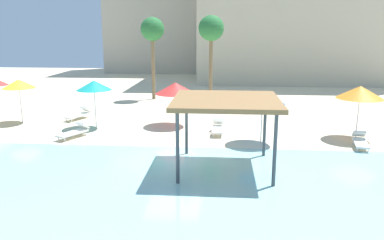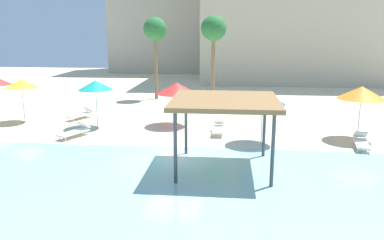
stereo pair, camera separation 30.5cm
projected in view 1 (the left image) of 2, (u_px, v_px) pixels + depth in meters
ground_plane at (173, 158)px, 17.54m from camera, size 80.00×80.00×0.00m
lagoon_water at (152, 210)px, 12.44m from camera, size 44.00×13.50×0.04m
shade_pavilion at (226, 103)px, 15.52m from camera, size 4.24×4.24×2.97m
beach_umbrella_orange_1 at (360, 92)px, 20.11m from camera, size 2.41×2.41×2.81m
beach_umbrella_teal_2 at (94, 85)px, 22.42m from camera, size 2.03×2.03×2.79m
beach_umbrella_blue_4 at (263, 98)px, 19.26m from camera, size 2.27×2.27×2.67m
beach_umbrella_yellow_5 at (19, 84)px, 23.65m from camera, size 1.95×1.95×2.69m
beach_umbrella_red_6 at (175, 88)px, 22.96m from camera, size 2.43×2.43×2.60m
lounge_chair_0 at (75, 131)px, 20.79m from camera, size 1.40×1.96×0.74m
lounge_chair_1 at (218, 128)px, 21.58m from camera, size 0.66×1.92×0.74m
lounge_chair_2 at (360, 141)px, 19.02m from camera, size 0.94×1.98×0.74m
lounge_chair_3 at (79, 114)px, 25.01m from camera, size 1.37×1.97×0.74m
palm_tree_0 at (152, 31)px, 31.03m from camera, size 1.90×1.90×6.63m
palm_tree_1 at (211, 31)px, 28.77m from camera, size 1.90×1.90×6.70m
hotel_block_0 at (171, 7)px, 52.18m from camera, size 16.84×8.40×17.21m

